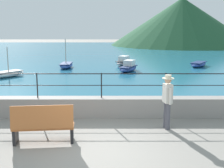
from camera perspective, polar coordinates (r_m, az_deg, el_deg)
ground_plane at (r=8.13m, az=-2.99°, el=-12.78°), size 120.00×120.00×0.00m
promenade_wall at (r=11.03m, az=-2.23°, el=-4.33°), size 20.00×0.56×0.70m
railing at (r=10.80m, az=-2.27°, el=0.71°), size 18.44×0.04×0.90m
lake_water at (r=33.42m, az=-0.92°, el=5.57°), size 64.00×44.32×0.06m
hill_main at (r=50.12m, az=12.70°, el=11.37°), size 22.55×22.55×7.40m
bench_main at (r=8.72m, az=-13.10°, el=-7.43°), size 1.75×0.71×1.13m
person_walking at (r=9.75m, az=10.12°, el=-2.77°), size 0.38×0.56×1.75m
boat_0 at (r=21.29m, az=2.83°, el=3.15°), size 1.73×2.47×0.76m
boat_1 at (r=19.99m, az=-19.37°, el=1.81°), size 2.17×2.34×1.87m
boat_4 at (r=24.44m, az=2.20°, el=4.19°), size 1.96×2.43×0.76m
boat_5 at (r=23.19m, az=-8.87°, el=3.53°), size 0.91×2.30×2.18m
boat_7 at (r=24.51m, az=15.70°, el=3.64°), size 2.01×2.42×0.36m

